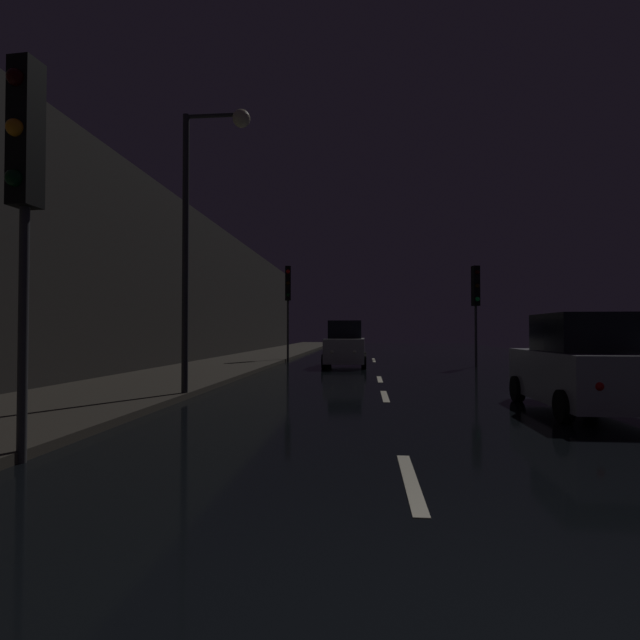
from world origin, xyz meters
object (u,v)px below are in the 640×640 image
car_approaching_headlights (345,346)px  traffic_light_far_right (476,294)px  streetlamp_overhead (204,207)px  traffic_light_far_left (288,292)px  car_parked_right_near (579,367)px  traffic_light_near_left (24,167)px

car_approaching_headlights → traffic_light_far_right: bearing=94.3°
streetlamp_overhead → car_approaching_headlights: bearing=75.4°
traffic_light_far_left → car_parked_right_near: traffic_light_far_left is taller
traffic_light_near_left → car_parked_right_near: traffic_light_near_left is taller
traffic_light_far_right → car_parked_right_near: (-0.81, -13.24, -2.53)m
traffic_light_far_right → streetlamp_overhead: size_ratio=0.67×
traffic_light_near_left → traffic_light_far_right: (9.57, 18.09, -0.31)m
traffic_light_near_left → traffic_light_far_right: 20.46m
traffic_light_far_right → streetlamp_overhead: (-9.20, -12.13, 1.28)m
traffic_light_far_left → car_approaching_headlights: size_ratio=1.22×
traffic_light_far_left → car_parked_right_near: size_ratio=1.30×
traffic_light_near_left → car_parked_right_near: 10.41m
traffic_light_far_left → car_approaching_headlights: bearing=33.1°
car_approaching_headlights → traffic_light_far_left: bearing=-135.9°
traffic_light_far_left → car_approaching_headlights: (3.29, -3.39, -2.86)m
traffic_light_far_right → car_approaching_headlights: (-6.17, -0.46, -2.47)m
car_parked_right_near → streetlamp_overhead: bearing=82.4°
traffic_light_near_left → traffic_light_far_left: (0.11, 21.02, 0.08)m
traffic_light_far_left → car_parked_right_near: (8.65, -16.17, -2.92)m
traffic_light_far_right → car_approaching_headlights: size_ratio=1.11×
traffic_light_near_left → traffic_light_far_right: size_ratio=1.08×
traffic_light_far_right → streetlamp_overhead: bearing=-51.4°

